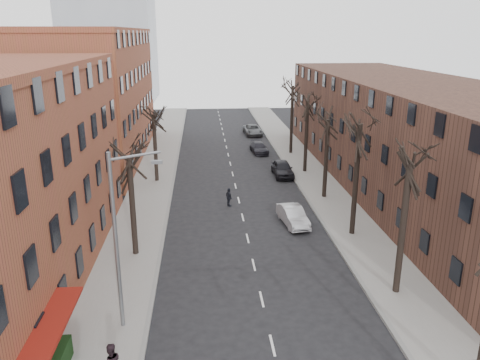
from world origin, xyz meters
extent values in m
cube|color=gray|center=(-8.00, 35.00, 0.07)|extent=(4.00, 90.00, 0.15)
cube|color=gray|center=(8.00, 35.00, 0.07)|extent=(4.00, 90.00, 0.15)
cube|color=brown|center=(-16.00, 44.00, 7.00)|extent=(12.00, 28.00, 14.00)
cube|color=#4D2F24|center=(16.00, 30.00, 5.00)|extent=(12.00, 50.00, 10.00)
cylinder|color=slate|center=(-7.20, 10.00, 4.50)|extent=(0.20, 0.20, 9.00)
cylinder|color=slate|center=(-6.10, 10.00, 8.80)|extent=(2.39, 0.12, 0.46)
cube|color=slate|center=(-5.10, 10.00, 8.50)|extent=(0.50, 0.22, 0.14)
imported|color=#B1B2B8|center=(3.70, 22.29, 0.70)|extent=(2.04, 4.39, 1.39)
imported|color=black|center=(5.03, 34.93, 0.79)|extent=(1.96, 4.66, 1.58)
imported|color=black|center=(3.80, 44.65, 0.62)|extent=(2.13, 4.45, 1.25)
imported|color=#575A5E|center=(4.19, 55.32, 0.70)|extent=(2.63, 5.17, 1.40)
imported|color=black|center=(-0.94, 26.58, 0.80)|extent=(0.74, 1.02, 1.61)
camera|label=1|loc=(-3.04, -10.40, 14.02)|focal=35.00mm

